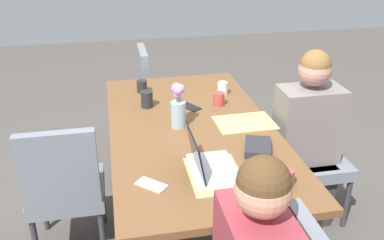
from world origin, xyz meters
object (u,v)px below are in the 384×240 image
at_px(person_far_left_mid, 305,148).
at_px(coffee_mug_far_left, 219,99).
at_px(chair_near_right_near, 65,185).
at_px(phone_silver, 151,185).
at_px(chair_far_left_mid, 308,146).
at_px(coffee_mug_near_right, 286,178).
at_px(dining_table, 192,139).
at_px(flower_vase, 178,105).
at_px(book_red_cover, 258,147).
at_px(laptop_head_right_left_near, 208,164).
at_px(coffee_mug_centre_right, 147,99).
at_px(phone_black, 190,107).
at_px(coffee_mug_near_left, 142,86).
at_px(chair_head_left_left_far, 157,93).
at_px(coffee_mug_centre_left, 223,88).

distance_m(person_far_left_mid, coffee_mug_far_left, 0.66).
relative_size(chair_near_right_near, phone_silver, 6.00).
bearing_deg(chair_near_right_near, chair_far_left_mid, 95.88).
bearing_deg(coffee_mug_far_left, person_far_left_mid, 59.31).
bearing_deg(coffee_mug_near_right, dining_table, -155.81).
distance_m(flower_vase, book_red_cover, 0.55).
relative_size(flower_vase, book_red_cover, 1.37).
distance_m(laptop_head_right_left_near, phone_silver, 0.30).
height_order(flower_vase, coffee_mug_near_right, flower_vase).
xyz_separation_m(chair_near_right_near, coffee_mug_centre_right, (-0.46, 0.54, 0.31)).
height_order(book_red_cover, phone_black, book_red_cover).
bearing_deg(chair_near_right_near, laptop_head_right_left_near, 61.52).
bearing_deg(book_red_cover, flower_vase, -115.94).
distance_m(book_red_cover, phone_silver, 0.64).
bearing_deg(person_far_left_mid, coffee_mug_near_right, -32.92).
bearing_deg(flower_vase, phone_black, 154.61).
distance_m(dining_table, chair_near_right_near, 0.80).
height_order(chair_far_left_mid, flower_vase, flower_vase).
bearing_deg(book_red_cover, coffee_mug_centre_right, -123.76).
relative_size(coffee_mug_near_left, coffee_mug_far_left, 1.00).
relative_size(chair_near_right_near, coffee_mug_near_right, 10.20).
bearing_deg(coffee_mug_far_left, phone_silver, -32.47).
relative_size(chair_head_left_left_far, coffee_mug_centre_left, 9.92).
distance_m(coffee_mug_near_left, book_red_cover, 1.13).
bearing_deg(coffee_mug_near_left, chair_near_right_near, -35.87).
height_order(coffee_mug_near_left, coffee_mug_centre_left, coffee_mug_centre_left).
xyz_separation_m(flower_vase, coffee_mug_centre_right, (-0.33, -0.16, -0.08)).
distance_m(coffee_mug_near_left, coffee_mug_far_left, 0.59).
distance_m(flower_vase, laptop_head_right_left_near, 0.55).
relative_size(coffee_mug_near_right, phone_silver, 0.59).
bearing_deg(coffee_mug_centre_right, chair_far_left_mid, 74.39).
distance_m(person_far_left_mid, coffee_mug_centre_left, 0.71).
xyz_separation_m(dining_table, coffee_mug_centre_right, (-0.37, -0.23, 0.14)).
bearing_deg(coffee_mug_centre_left, coffee_mug_centre_right, -77.94).
height_order(coffee_mug_near_right, phone_silver, coffee_mug_near_right).
relative_size(chair_head_left_left_far, coffee_mug_centre_right, 8.20).
bearing_deg(coffee_mug_near_left, coffee_mug_near_right, 22.52).
bearing_deg(coffee_mug_near_right, chair_far_left_mid, 146.47).
bearing_deg(dining_table, coffee_mug_far_left, 141.01).
relative_size(person_far_left_mid, coffee_mug_far_left, 13.63).
relative_size(person_far_left_mid, phone_black, 7.97).
relative_size(dining_table, chair_near_right_near, 2.04).
relative_size(chair_head_left_left_far, coffee_mug_far_left, 10.26).
bearing_deg(coffee_mug_centre_right, book_red_cover, 36.51).
xyz_separation_m(dining_table, flower_vase, (-0.03, -0.08, 0.22)).
bearing_deg(coffee_mug_near_right, flower_vase, -151.79).
bearing_deg(phone_black, flower_vase, -56.97).
height_order(person_far_left_mid, coffee_mug_far_left, person_far_left_mid).
bearing_deg(person_far_left_mid, coffee_mug_centre_left, -137.97).
bearing_deg(book_red_cover, dining_table, -120.09).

